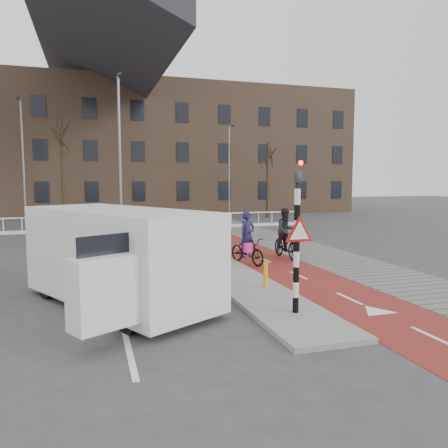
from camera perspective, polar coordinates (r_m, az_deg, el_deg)
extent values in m
plane|color=#38383A|center=(12.55, 7.68, -9.04)|extent=(120.00, 120.00, 0.00)
cube|color=maroon|center=(22.25, 0.38, -2.45)|extent=(2.50, 60.00, 0.01)
cube|color=slate|center=(23.24, 6.98, -2.14)|extent=(3.00, 60.00, 0.01)
cube|color=gray|center=(15.95, -0.68, -5.56)|extent=(1.80, 16.00, 0.12)
cylinder|color=black|center=(10.20, 9.45, -3.55)|extent=(0.14, 0.14, 2.88)
imported|color=black|center=(10.07, 9.62, 6.83)|extent=(0.13, 0.16, 0.80)
cylinder|color=#FF0C05|center=(9.95, 10.01, 7.88)|extent=(0.11, 0.02, 0.11)
cylinder|color=#F2B00D|center=(12.60, 5.45, -6.65)|extent=(0.12, 0.12, 0.74)
imported|color=black|center=(16.63, 3.06, -3.49)|extent=(1.23, 2.04, 1.01)
imported|color=#1D1A44|center=(16.55, 3.07, -1.39)|extent=(0.74, 0.60, 1.76)
cube|color=#F32298|center=(16.06, 3.14, -3.11)|extent=(0.32, 0.26, 0.34)
imported|color=black|center=(17.93, 8.06, -2.64)|extent=(0.66, 1.95, 1.15)
imported|color=black|center=(17.86, 8.09, -0.84)|extent=(0.92, 0.74, 1.81)
cube|color=white|center=(11.44, -13.68, -3.86)|extent=(4.78, 6.12, 2.29)
cube|color=#1C822B|center=(11.45, -19.46, -4.53)|extent=(1.79, 3.22, 0.55)
cube|color=#1C822B|center=(11.58, -7.94, -4.13)|extent=(1.79, 3.22, 0.55)
cube|color=black|center=(8.90, -12.75, -3.97)|extent=(1.83, 1.04, 0.90)
cylinder|color=black|center=(9.54, -12.17, -11.42)|extent=(0.64, 0.84, 0.80)
cylinder|color=black|center=(10.70, -3.37, -9.40)|extent=(0.64, 0.84, 0.80)
cylinder|color=black|center=(12.86, -21.99, -7.22)|extent=(0.64, 0.84, 0.80)
cylinder|color=black|center=(13.74, -14.53, -6.15)|extent=(0.64, 0.84, 0.80)
cube|color=silver|center=(28.09, -16.82, 0.97)|extent=(28.00, 0.08, 0.08)
cube|color=silver|center=(28.17, -16.76, -0.76)|extent=(28.00, 0.10, 0.20)
cube|color=#7F6047|center=(43.14, -14.46, 9.36)|extent=(46.00, 10.00, 12.00)
cylinder|color=black|center=(35.58, -20.34, 6.61)|extent=(0.26, 0.26, 7.83)
cylinder|color=black|center=(37.22, 5.75, 5.74)|extent=(0.26, 0.26, 6.34)
cylinder|color=slate|center=(22.04, -13.42, 7.90)|extent=(0.12, 0.12, 8.13)
cylinder|color=slate|center=(31.39, -24.73, 7.10)|extent=(0.12, 0.12, 8.39)
cylinder|color=slate|center=(36.78, 0.68, 6.83)|extent=(0.12, 0.12, 7.71)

